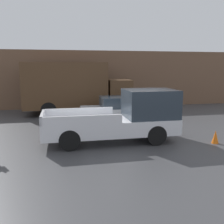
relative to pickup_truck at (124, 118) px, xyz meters
name	(u,v)px	position (x,y,z in m)	size (l,w,h in m)	color
ground_plane	(136,139)	(0.59, 0.17, -1.01)	(60.00, 60.00, 0.00)	#3D3D3F
building_wall	(102,79)	(0.59, 9.42, 1.18)	(28.00, 0.15, 4.38)	brown
pickup_truck	(124,118)	(0.00, 0.00, 0.00)	(5.56, 1.94, 2.17)	silver
car	(121,109)	(0.66, 3.43, -0.24)	(4.30, 1.87, 1.50)	#B7BABF
delivery_truck	(73,87)	(-1.76, 6.99, 0.82)	(7.06, 2.60, 3.42)	#4C331E
newspaper_box	(81,101)	(-1.14, 9.09, -0.45)	(0.45, 0.40, 1.12)	red
traffic_cone	(215,137)	(3.60, -1.11, -0.74)	(0.28, 0.28, 0.54)	orange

